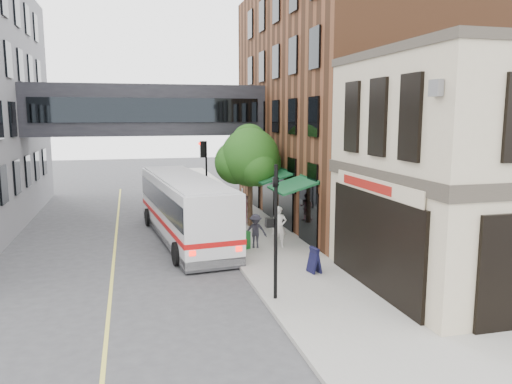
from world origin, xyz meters
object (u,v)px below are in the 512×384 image
newspaper_box (245,240)px  sandwich_board (314,260)px  pedestrian_c (256,231)px  pedestrian_b (246,209)px  bus (184,206)px  pedestrian_a (279,227)px

newspaper_box → sandwich_board: size_ratio=0.81×
pedestrian_c → pedestrian_b: bearing=93.7°
pedestrian_b → sandwich_board: bearing=-93.2°
pedestrian_b → bus: bearing=-155.1°
bus → sandwich_board: bearing=-59.0°
bus → pedestrian_a: bus is taller
pedestrian_c → newspaper_box: size_ratio=1.96×
bus → sandwich_board: size_ratio=11.74×
newspaper_box → bus: bearing=107.1°
bus → newspaper_box: (2.41, -2.99, -1.19)m
pedestrian_a → newspaper_box: (-1.60, 0.12, -0.56)m
pedestrian_a → newspaper_box: size_ratio=2.38×
pedestrian_c → bus: bearing=146.8°
bus → pedestrian_a: size_ratio=6.12×
pedestrian_b → newspaper_box: size_ratio=1.99×
bus → pedestrian_a: (4.02, -3.11, -0.63)m
pedestrian_a → pedestrian_b: pedestrian_a is taller
newspaper_box → sandwich_board: 4.47m
pedestrian_a → sandwich_board: size_ratio=1.92×
pedestrian_a → newspaper_box: bearing=-176.0°
bus → sandwich_board: 8.31m
bus → pedestrian_b: 4.41m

